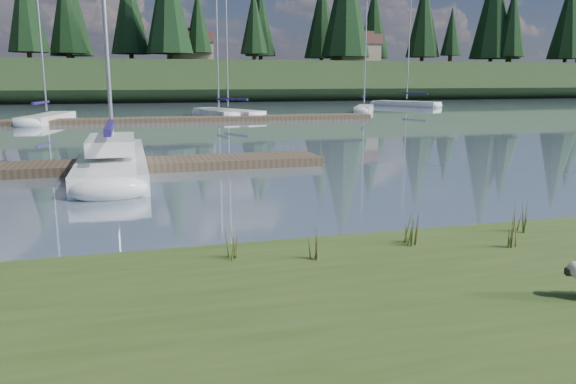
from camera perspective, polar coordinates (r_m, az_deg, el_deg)
name	(u,v)px	position (r m, az deg, el deg)	size (l,w,h in m)	color
ground	(166,122)	(40.42, -12.26, 6.99)	(200.00, 200.00, 0.00)	slate
ridge	(146,82)	(83.28, -14.18, 10.82)	(200.00, 20.00, 5.00)	#213419
sailboat_main	(113,155)	(20.01, -17.32, 3.56)	(2.05, 10.12, 14.41)	white
dock_near	(81,167)	(19.52, -20.24, 2.39)	(16.00, 2.00, 0.30)	#4C3D2C
dock_far	(195,119)	(40.58, -9.43, 7.32)	(26.00, 2.20, 0.30)	#4C3D2C
sailboat_bg_1	(51,117)	(42.83, -22.94, 7.02)	(3.26, 8.67, 12.63)	white
sailboat_bg_2	(217,113)	(44.63, -7.28, 7.99)	(2.47, 6.43, 9.67)	white
sailboat_bg_3	(223,112)	(45.78, -6.65, 8.08)	(5.27, 8.40, 12.48)	white
sailboat_bg_4	(364,108)	(51.86, 7.78, 8.45)	(4.12, 6.27, 9.66)	white
sailboat_bg_5	(401,103)	(62.62, 11.38, 8.83)	(5.70, 8.00, 11.89)	white
weed_0	(312,244)	(8.41, 2.45, -5.28)	(0.17, 0.14, 0.54)	#475B23
weed_1	(411,229)	(9.41, 12.35, -3.74)	(0.17, 0.14, 0.54)	#475B23
weed_2	(512,232)	(9.64, 21.79, -3.82)	(0.17, 0.14, 0.58)	#475B23
weed_3	(231,244)	(8.44, -5.85, -5.28)	(0.17, 0.14, 0.54)	#475B23
weed_4	(416,233)	(9.24, 12.86, -4.11)	(0.17, 0.14, 0.51)	#475B23
weed_5	(520,217)	(10.63, 22.53, -2.33)	(0.17, 0.14, 0.65)	#475B23
mud_lip	(285,257)	(9.42, -0.34, -6.64)	(60.00, 0.50, 0.14)	#33281C
conifer_3	(65,10)	(83.06, -21.70, 16.76)	(4.84, 4.84, 12.25)	#382619
conifer_5	(254,21)	(82.47, -3.48, 16.93)	(3.96, 3.96, 10.35)	#382619
conifer_7	(424,17)	(93.01, 13.62, 16.87)	(5.28, 5.28, 13.20)	#382619
conifer_8	(512,22)	(96.58, 21.83, 15.77)	(4.62, 4.62, 11.77)	#382619
conifer_9	(569,17)	(107.17, 26.64, 15.62)	(5.94, 5.94, 14.62)	#382619
house_1	(189,46)	(81.78, -9.98, 14.36)	(6.30, 5.30, 4.65)	gray
house_2	(355,48)	(85.70, 6.87, 14.31)	(6.30, 5.30, 4.65)	gray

